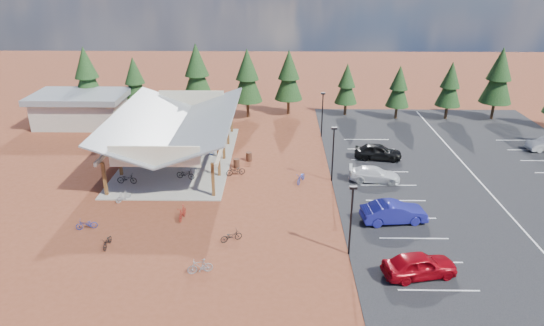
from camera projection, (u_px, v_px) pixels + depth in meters
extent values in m
plane|color=#622D19|center=(277.00, 190.00, 42.66)|extent=(140.00, 140.00, 0.00)
cube|color=black|center=(475.00, 177.00, 45.15)|extent=(27.00, 44.00, 0.04)
cube|color=gray|center=(179.00, 158.00, 49.24)|extent=(10.60, 18.60, 0.10)
cube|color=#563718|center=(105.00, 179.00, 40.96)|extent=(0.25, 0.25, 3.00)
cube|color=#563718|center=(120.00, 160.00, 44.84)|extent=(0.25, 0.25, 3.00)
cube|color=#563718|center=(133.00, 144.00, 48.71)|extent=(0.25, 0.25, 3.00)
cube|color=#563718|center=(143.00, 130.00, 52.58)|extent=(0.25, 0.25, 3.00)
cube|color=#563718|center=(153.00, 119.00, 56.45)|extent=(0.25, 0.25, 3.00)
cube|color=#563718|center=(213.00, 179.00, 40.83)|extent=(0.25, 0.25, 3.00)
cube|color=#563718|center=(219.00, 160.00, 44.70)|extent=(0.25, 0.25, 3.00)
cube|color=#563718|center=(224.00, 144.00, 48.57)|extent=(0.25, 0.25, 3.00)
cube|color=#563718|center=(228.00, 131.00, 52.45)|extent=(0.25, 0.25, 3.00)
cube|color=#563718|center=(231.00, 119.00, 56.32)|extent=(0.25, 0.25, 3.00)
cube|color=beige|center=(127.00, 130.00, 48.13)|extent=(0.22, 18.00, 0.35)
cube|color=beige|center=(227.00, 130.00, 47.99)|extent=(0.22, 18.00, 0.35)
cube|color=slate|center=(147.00, 121.00, 47.75)|extent=(5.85, 19.40, 2.13)
cube|color=slate|center=(206.00, 122.00, 47.67)|extent=(5.85, 19.40, 2.13)
cube|color=beige|center=(154.00, 157.00, 39.45)|extent=(7.50, 0.15, 1.80)
cube|color=beige|center=(192.00, 98.00, 56.05)|extent=(7.50, 0.15, 1.80)
cube|color=#ADA593|center=(81.00, 112.00, 58.99)|extent=(10.00, 6.00, 3.20)
cube|color=slate|center=(79.00, 96.00, 58.23)|extent=(11.00, 7.00, 0.70)
cylinder|color=black|center=(351.00, 222.00, 32.40)|extent=(0.14, 0.14, 5.00)
cube|color=black|center=(353.00, 188.00, 31.41)|extent=(0.50, 0.25, 0.18)
cylinder|color=black|center=(333.00, 155.00, 43.47)|extent=(0.14, 0.14, 5.00)
cube|color=black|center=(334.00, 128.00, 42.48)|extent=(0.50, 0.25, 0.18)
cylinder|color=black|center=(322.00, 116.00, 54.53)|extent=(0.14, 0.14, 5.00)
cube|color=black|center=(323.00, 94.00, 53.54)|extent=(0.50, 0.25, 0.18)
cylinder|color=#432518|center=(237.00, 163.00, 47.05)|extent=(0.60, 0.60, 0.90)
cylinder|color=#432518|center=(249.00, 157.00, 48.66)|extent=(0.60, 0.60, 0.90)
cylinder|color=#382314|center=(92.00, 108.00, 62.56)|extent=(0.36, 0.36, 2.17)
cone|color=black|center=(87.00, 79.00, 61.13)|extent=(3.82, 3.82, 5.21)
cone|color=black|center=(85.00, 62.00, 60.29)|extent=(2.95, 2.95, 3.91)
cylinder|color=#382314|center=(138.00, 109.00, 62.61)|extent=(0.36, 0.36, 1.86)
cone|color=black|center=(135.00, 85.00, 61.39)|extent=(3.27, 3.27, 4.45)
cone|color=black|center=(134.00, 70.00, 60.67)|extent=(2.52, 2.52, 3.34)
cylinder|color=#382314|center=(199.00, 107.00, 62.80)|extent=(0.36, 0.36, 2.26)
cone|color=black|center=(197.00, 77.00, 61.31)|extent=(3.98, 3.98, 5.43)
cone|color=black|center=(196.00, 59.00, 60.43)|extent=(3.08, 3.08, 4.07)
cylinder|color=#382314|center=(248.00, 109.00, 62.05)|extent=(0.36, 0.36, 2.13)
cone|color=black|center=(247.00, 81.00, 60.65)|extent=(3.75, 3.75, 5.12)
cone|color=black|center=(247.00, 64.00, 59.82)|extent=(2.90, 2.90, 3.84)
cylinder|color=#382314|center=(288.00, 106.00, 63.24)|extent=(0.36, 0.36, 2.04)
cone|color=black|center=(289.00, 80.00, 61.90)|extent=(3.60, 3.60, 4.91)
cone|color=black|center=(289.00, 64.00, 61.11)|extent=(2.78, 2.78, 3.68)
cylinder|color=#382314|center=(345.00, 109.00, 62.89)|extent=(0.36, 0.36, 1.64)
cone|color=black|center=(346.00, 88.00, 61.81)|extent=(2.89, 2.89, 3.94)
cone|color=black|center=(347.00, 75.00, 61.17)|extent=(2.23, 2.23, 2.96)
cylinder|color=#382314|center=(396.00, 112.00, 61.49)|extent=(0.36, 0.36, 1.66)
cone|color=black|center=(398.00, 90.00, 60.40)|extent=(2.92, 2.92, 3.99)
cone|color=black|center=(400.00, 77.00, 59.75)|extent=(2.26, 2.26, 2.99)
cylinder|color=#382314|center=(446.00, 112.00, 61.38)|extent=(0.36, 0.36, 1.78)
cone|color=black|center=(449.00, 89.00, 60.22)|extent=(3.12, 3.12, 4.26)
cone|color=black|center=(452.00, 75.00, 59.53)|extent=(2.41, 2.41, 3.20)
cylinder|color=#382314|center=(493.00, 111.00, 61.21)|extent=(0.36, 0.36, 2.21)
cone|color=black|center=(498.00, 81.00, 59.76)|extent=(3.89, 3.89, 5.30)
cone|color=black|center=(501.00, 63.00, 58.90)|extent=(3.00, 3.00, 3.98)
imported|color=black|center=(127.00, 179.00, 43.43)|extent=(1.81, 0.70, 0.94)
imported|color=gray|center=(145.00, 159.00, 47.49)|extent=(1.82, 0.82, 1.06)
imported|color=navy|center=(154.00, 147.00, 50.89)|extent=(1.65, 0.97, 0.82)
imported|color=maroon|center=(169.00, 139.00, 53.15)|extent=(1.56, 0.59, 0.92)
imported|color=black|center=(185.00, 174.00, 44.37)|extent=(1.85, 1.04, 0.92)
imported|color=#94959B|center=(190.00, 169.00, 45.47)|extent=(1.56, 0.53, 0.92)
imported|color=#193998|center=(206.00, 151.00, 49.74)|extent=(1.78, 1.08, 0.88)
imported|color=maroon|center=(214.00, 139.00, 52.87)|extent=(1.76, 0.56, 1.05)
imported|color=black|center=(107.00, 242.00, 34.02)|extent=(0.56, 1.56, 0.82)
imported|color=#96989E|center=(123.00, 196.00, 40.46)|extent=(1.27, 1.42, 0.90)
imported|color=navy|center=(86.00, 224.00, 36.25)|extent=(1.66, 0.93, 0.83)
imported|color=maroon|center=(182.00, 213.00, 37.69)|extent=(0.67, 1.81, 1.07)
imported|color=black|center=(231.00, 236.00, 34.70)|extent=(1.72, 1.21, 0.86)
imported|color=gray|center=(200.00, 266.00, 31.12)|extent=(1.74, 0.93, 1.01)
imported|color=#18329E|center=(301.00, 178.00, 43.86)|extent=(1.25, 1.93, 0.96)
imported|color=black|center=(236.00, 171.00, 45.33)|extent=(1.93, 1.21, 0.96)
imported|color=#97050F|center=(419.00, 265.00, 30.67)|extent=(5.02, 2.84, 1.61)
imported|color=navy|center=(394.00, 212.00, 37.05)|extent=(5.18, 2.34, 1.65)
imported|color=silver|center=(374.00, 174.00, 43.99)|extent=(4.81, 2.47, 1.33)
imported|color=black|center=(378.00, 152.00, 48.85)|extent=(4.89, 2.54, 1.59)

